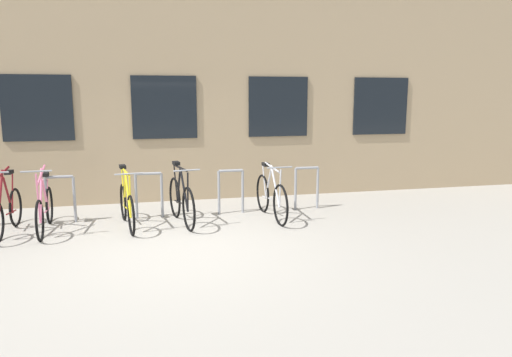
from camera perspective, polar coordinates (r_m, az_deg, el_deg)
ground_plane at (r=6.97m, az=-9.50°, el=-8.42°), size 42.00×42.00×0.00m
storefront_building at (r=12.63m, az=-11.78°, el=15.01°), size 28.00×5.57×6.66m
bike_rack at (r=8.67m, az=-12.89°, el=-1.49°), size 6.50×0.05×0.84m
bicycle_black at (r=8.23m, az=-9.07°, el=-2.65°), size 0.46×1.69×1.06m
bicycle_maroon at (r=8.52m, az=-28.09°, el=-3.47°), size 0.44×1.66×1.10m
bicycle_silver at (r=8.48m, az=1.84°, el=-2.20°), size 0.44×1.76×1.03m
bicycle_pink at (r=8.41m, az=-24.32°, el=-3.37°), size 0.44×1.73×1.10m
bicycle_yellow at (r=8.21m, az=-15.44°, el=-3.12°), size 0.45×1.66×1.03m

